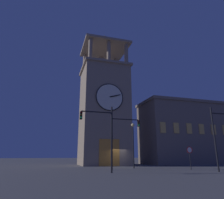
{
  "coord_description": "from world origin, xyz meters",
  "views": [
    {
      "loc": [
        10.11,
        29.38,
        1.59
      ],
      "look_at": [
        -0.01,
        -5.03,
        11.44
      ],
      "focal_mm": 32.58,
      "sensor_mm": 36.0,
      "label": 1
    }
  ],
  "objects": [
    {
      "name": "clocktower",
      "position": [
        1.51,
        -4.99,
        9.13
      ],
      "size": [
        8.41,
        8.04,
        24.54
      ],
      "color": "gray",
      "rests_on": "ground_plane"
    },
    {
      "name": "no_horn_sign",
      "position": [
        -5.57,
        8.38,
        2.01
      ],
      "size": [
        0.78,
        0.14,
        2.59
      ],
      "color": "black",
      "rests_on": "ground_plane"
    },
    {
      "name": "traffic_signal_mid",
      "position": [
        2.39,
        6.71,
        4.12
      ],
      "size": [
        3.54,
        0.41,
        6.39
      ],
      "color": "black",
      "rests_on": "ground_plane"
    },
    {
      "name": "ground_plane",
      "position": [
        0.0,
        0.0,
        0.0
      ],
      "size": [
        200.0,
        200.0,
        0.0
      ],
      "primitive_type": "plane",
      "color": "#4C4C51"
    },
    {
      "name": "traffic_signal_far",
      "position": [
        5.5,
        10.36,
        4.04
      ],
      "size": [
        3.23,
        0.41,
        6.27
      ],
      "color": "black",
      "rests_on": "ground_plane"
    },
    {
      "name": "traffic_signal_near",
      "position": [
        -7.19,
        11.99,
        4.25
      ],
      "size": [
        3.83,
        0.41,
        6.54
      ],
      "color": "black",
      "rests_on": "ground_plane"
    },
    {
      "name": "adjacent_wing_building",
      "position": [
        -15.29,
        -4.61,
        5.79
      ],
      "size": [
        18.33,
        8.1,
        11.53
      ],
      "color": "#75665B",
      "rests_on": "ground_plane"
    },
    {
      "name": "street_lamp",
      "position": [
        -0.12,
        4.39,
        3.9
      ],
      "size": [
        0.44,
        0.44,
        5.67
      ],
      "color": "black",
      "rests_on": "ground_plane"
    }
  ]
}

